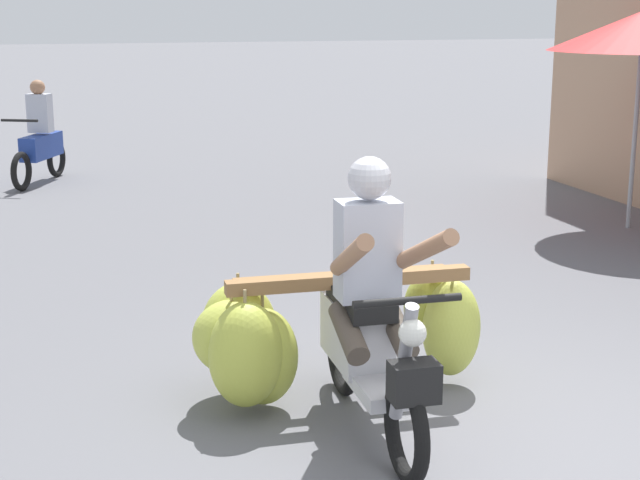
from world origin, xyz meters
TOP-DOWN VIEW (x-y plane):
  - ground_plane at (0.00, 0.00)m, footprint 120.00×120.00m
  - motorbike_main_loaded at (-0.90, 1.06)m, footprint 1.88×1.87m
  - motorbike_distant_ahead_left at (-2.31, 9.51)m, footprint 0.84×1.49m

SIDE VIEW (x-z plane):
  - ground_plane at x=0.00m, z-range 0.00..0.00m
  - motorbike_main_loaded at x=-0.90m, z-range -0.30..1.28m
  - motorbike_distant_ahead_left at x=-2.31m, z-range -0.13..1.27m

